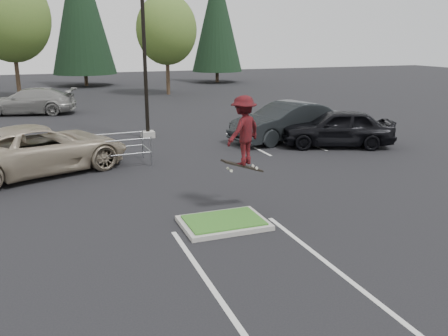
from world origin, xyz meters
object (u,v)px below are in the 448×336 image
object	(u,v)px
car_far_silver	(31,101)
car_l_tan	(38,150)
decid_b	(11,21)
decid_c	(166,32)
car_r_black	(338,128)
skateboarder	(243,131)
light_pole	(144,42)
cart_corral	(82,150)
conif_c	(217,18)
conif_b	(81,6)
car_r_charc	(286,122)

from	to	relation	value
car_far_silver	car_l_tan	bearing A→B (deg)	16.13
decid_b	decid_c	bearing A→B (deg)	-3.34
decid_b	car_r_black	bearing A→B (deg)	-59.06
decid_b	skateboarder	bearing A→B (deg)	-76.77
light_pole	skateboarder	world-z (taller)	light_pole
cart_corral	car_l_tan	world-z (taller)	car_l_tan
decid_c	cart_corral	xyz separation A→B (m)	(-8.95, -22.70, -4.54)
conif_c	car_far_silver	bearing A→B (deg)	-137.35
light_pole	decid_c	world-z (taller)	light_pole
light_pole	cart_corral	bearing A→B (deg)	-125.38
conif_b	car_l_tan	bearing A→B (deg)	-97.65
decid_c	car_l_tan	xyz separation A→B (m)	(-10.49, -22.83, -4.38)
light_pole	decid_c	size ratio (longest dim) A/B	1.21
light_pole	conif_c	world-z (taller)	conif_c
cart_corral	decid_b	bearing A→B (deg)	95.17
conif_c	car_r_black	size ratio (longest dim) A/B	2.52
skateboarder	car_r_black	world-z (taller)	skateboarder
decid_c	conif_c	distance (m)	12.65
decid_b	skateboarder	world-z (taller)	decid_b
conif_c	car_far_silver	distance (m)	26.52
skateboarder	car_l_tan	size ratio (longest dim) A/B	0.35
cart_corral	car_far_silver	bearing A→B (deg)	95.57
decid_b	car_far_silver	bearing A→B (deg)	-83.25
decid_c	car_r_charc	world-z (taller)	decid_c
decid_c	conif_c	xyz separation A→B (m)	(8.01, 9.67, 1.59)
light_pole	conif_c	bearing A→B (deg)	63.85
conif_c	car_r_black	world-z (taller)	conif_c
skateboarder	car_r_black	distance (m)	9.45
skateboarder	decid_b	bearing A→B (deg)	-106.97
decid_b	cart_corral	xyz separation A→B (m)	(3.05, -23.40, -5.33)
light_pole	decid_c	xyz separation A→B (m)	(5.49, 17.83, 0.69)
light_pole	decid_b	world-z (taller)	light_pole
car_r_black	cart_corral	bearing A→B (deg)	-68.83
decid_b	car_r_charc	distance (m)	25.48
conif_b	car_l_tan	world-z (taller)	conif_b
decid_b	car_l_tan	size ratio (longest dim) A/B	1.53
light_pole	decid_c	bearing A→B (deg)	72.89
car_r_charc	car_far_silver	world-z (taller)	car_r_charc
conif_b	car_far_silver	size ratio (longest dim) A/B	2.52
decid_b	light_pole	bearing A→B (deg)	-70.65
conif_b	car_l_tan	xyz separation A→B (m)	(-4.50, -33.50, -6.97)
cart_corral	car_far_silver	world-z (taller)	car_far_silver
light_pole	conif_b	distance (m)	28.69
decid_b	conif_b	xyz separation A→B (m)	(6.01, 9.97, 1.81)
skateboarder	car_r_black	size ratio (longest dim) A/B	0.44
cart_corral	car_far_silver	xyz separation A→B (m)	(-2.04, 14.87, 0.12)
decid_c	car_l_tan	distance (m)	25.51
car_r_charc	car_far_silver	distance (m)	17.41
skateboarder	conif_c	bearing A→B (deg)	-138.95
car_far_silver	decid_b	bearing A→B (deg)	-159.03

